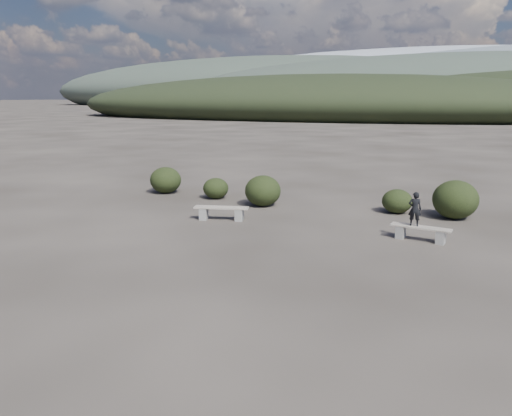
% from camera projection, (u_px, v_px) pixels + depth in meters
% --- Properties ---
extents(ground, '(1200.00, 1200.00, 0.00)m').
position_uv_depth(ground, '(227.00, 290.00, 11.23)').
color(ground, '#28231F').
rests_on(ground, ground).
extents(bench_left, '(1.95, 0.88, 0.48)m').
position_uv_depth(bench_left, '(221.00, 212.00, 17.51)').
color(bench_left, slate).
rests_on(bench_left, ground).
extents(bench_right, '(1.81, 0.61, 0.44)m').
position_uv_depth(bench_right, '(420.00, 232.00, 14.99)').
color(bench_right, slate).
rests_on(bench_right, ground).
extents(seated_person, '(0.41, 0.30, 1.04)m').
position_uv_depth(seated_person, '(415.00, 209.00, 14.94)').
color(seated_person, black).
rests_on(seated_person, bench_right).
extents(shrub_a, '(1.08, 1.08, 0.89)m').
position_uv_depth(shrub_a, '(216.00, 188.00, 21.22)').
color(shrub_a, black).
rests_on(shrub_a, ground).
extents(shrub_b, '(1.43, 1.43, 1.22)m').
position_uv_depth(shrub_b, '(263.00, 191.00, 19.74)').
color(shrub_b, black).
rests_on(shrub_b, ground).
extents(shrub_c, '(1.12, 1.12, 0.90)m').
position_uv_depth(shrub_c, '(397.00, 201.00, 18.56)').
color(shrub_c, black).
rests_on(shrub_c, ground).
extents(shrub_d, '(1.57, 1.57, 1.38)m').
position_uv_depth(shrub_d, '(455.00, 200.00, 17.66)').
color(shrub_d, black).
rests_on(shrub_d, ground).
extents(shrub_f, '(1.39, 1.39, 1.18)m').
position_uv_depth(shrub_f, '(166.00, 180.00, 22.42)').
color(shrub_f, black).
rests_on(shrub_f, ground).
extents(mountain_ridges, '(500.00, 400.00, 56.00)m').
position_uv_depth(mountain_ridges, '(451.00, 86.00, 316.70)').
color(mountain_ridges, black).
rests_on(mountain_ridges, ground).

